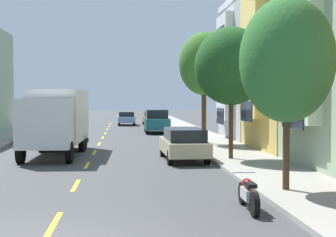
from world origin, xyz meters
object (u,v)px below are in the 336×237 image
at_px(parked_wagon_orange, 152,118).
at_px(moving_sky_sedan, 127,118).
at_px(street_tree_third, 204,64).
at_px(street_tree_nearest, 287,60).
at_px(delivery_box_truck, 57,118).
at_px(parked_suv_red, 69,116).
at_px(street_tree_second, 231,66).
at_px(parked_suv_teal, 157,121).
at_px(parked_motorcycle, 248,194).
at_px(parked_hatchback_black, 155,120).
at_px(parked_wagon_champagne, 184,143).
at_px(parked_suv_burgundy, 37,126).

bearing_deg(parked_wagon_orange, moving_sky_sedan, 179.15).
bearing_deg(street_tree_third, street_tree_nearest, -90.00).
bearing_deg(delivery_box_truck, parked_suv_red, 95.10).
bearing_deg(street_tree_third, street_tree_second, -90.00).
height_order(street_tree_nearest, parked_suv_teal, street_tree_nearest).
bearing_deg(parked_suv_red, parked_motorcycle, -77.85).
relative_size(street_tree_second, delivery_box_truck, 0.74).
distance_m(parked_suv_teal, parked_motorcycle, 28.72).
xyz_separation_m(parked_hatchback_black, parked_wagon_champagne, (-0.15, -24.96, 0.05)).
relative_size(parked_wagon_orange, moving_sky_sedan, 1.05).
height_order(delivery_box_truck, parked_wagon_orange, delivery_box_truck).
height_order(parked_hatchback_black, parked_wagon_champagne, same).
height_order(street_tree_third, parked_suv_teal, street_tree_third).
xyz_separation_m(street_tree_third, moving_sky_sedan, (-4.60, 23.58, -4.20)).
bearing_deg(parked_motorcycle, parked_suv_teal, 90.99).
bearing_deg(parked_suv_red, parked_suv_burgundy, -89.67).
bearing_deg(parked_wagon_champagne, moving_sky_sedan, 94.65).
relative_size(street_tree_nearest, parked_suv_teal, 1.19).
bearing_deg(street_tree_second, parked_motorcycle, -99.60).
relative_size(delivery_box_truck, parked_hatchback_black, 2.01).
height_order(parked_suv_teal, parked_wagon_orange, parked_suv_teal).
bearing_deg(delivery_box_truck, moving_sky_sedan, 82.68).
height_order(parked_suv_burgundy, parked_motorcycle, parked_suv_burgundy).
bearing_deg(parked_suv_red, moving_sky_sedan, -14.24).
xyz_separation_m(street_tree_nearest, moving_sky_sedan, (-4.60, 39.05, -3.24)).
distance_m(street_tree_third, parked_wagon_champagne, 8.60).
distance_m(delivery_box_truck, moving_sky_sedan, 28.24).
relative_size(delivery_box_truck, parked_suv_teal, 1.67).
bearing_deg(moving_sky_sedan, parked_hatchback_black, -65.61).
relative_size(delivery_box_truck, parked_wagon_orange, 1.71).
bearing_deg(parked_hatchback_black, parked_suv_red, 140.06).
xyz_separation_m(street_tree_third, parked_motorcycle, (-1.65, -17.49, -4.54)).
bearing_deg(parked_suv_burgundy, street_tree_third, -22.58).
height_order(parked_suv_burgundy, parked_wagon_champagne, parked_suv_burgundy).
bearing_deg(parked_wagon_champagne, delivery_box_truck, 155.04).
xyz_separation_m(parked_suv_burgundy, parked_wagon_champagne, (8.62, -11.69, -0.18)).
bearing_deg(street_tree_second, moving_sky_sedan, 98.36).
relative_size(street_tree_second, parked_suv_burgundy, 1.23).
bearing_deg(parked_wagon_orange, delivery_box_truck, -102.69).
xyz_separation_m(street_tree_second, parked_motorcycle, (-1.65, -9.75, -3.90)).
distance_m(street_tree_second, parked_suv_red, 34.80).
xyz_separation_m(street_tree_third, parked_suv_red, (-10.83, 25.17, -3.96)).
height_order(parked_suv_teal, parked_motorcycle, parked_suv_teal).
distance_m(parked_suv_teal, moving_sky_sedan, 12.60).
bearing_deg(street_tree_second, parked_wagon_orange, 93.48).
xyz_separation_m(delivery_box_truck, moving_sky_sedan, (3.59, 27.98, -1.14)).
bearing_deg(street_tree_second, street_tree_nearest, -90.00).
xyz_separation_m(delivery_box_truck, parked_motorcycle, (6.54, -13.09, -1.47)).
height_order(street_tree_second, street_tree_third, street_tree_third).
relative_size(street_tree_third, parked_motorcycle, 3.28).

